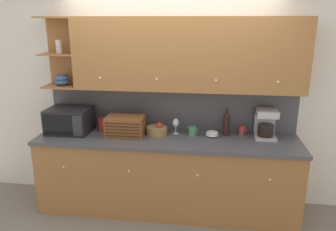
{
  "coord_description": "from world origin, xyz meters",
  "views": [
    {
      "loc": [
        0.48,
        -3.84,
        2.23
      ],
      "look_at": [
        0.0,
        -0.23,
        1.16
      ],
      "focal_mm": 35.0,
      "sensor_mm": 36.0,
      "label": 1
    }
  ],
  "objects_px": {
    "storage_canister": "(103,124)",
    "fruit_basket": "(157,130)",
    "mug": "(242,130)",
    "wine_bottle": "(226,123)",
    "microwave": "(69,120)",
    "coffee_maker": "(266,123)",
    "bread_box": "(125,126)",
    "bowl_stack_on_counter": "(212,134)",
    "wine_glass": "(176,123)",
    "mug_blue_second": "(193,131)"
  },
  "relations": [
    {
      "from": "storage_canister",
      "to": "wine_glass",
      "type": "distance_m",
      "value": 0.89
    },
    {
      "from": "bowl_stack_on_counter",
      "to": "coffee_maker",
      "type": "distance_m",
      "value": 0.62
    },
    {
      "from": "wine_glass",
      "to": "wine_bottle",
      "type": "bearing_deg",
      "value": 1.88
    },
    {
      "from": "wine_bottle",
      "to": "microwave",
      "type": "bearing_deg",
      "value": -175.97
    },
    {
      "from": "mug_blue_second",
      "to": "storage_canister",
      "type": "bearing_deg",
      "value": 178.26
    },
    {
      "from": "storage_canister",
      "to": "mug_blue_second",
      "type": "relative_size",
      "value": 1.55
    },
    {
      "from": "wine_glass",
      "to": "bowl_stack_on_counter",
      "type": "xyz_separation_m",
      "value": [
        0.43,
        -0.05,
        -0.09
      ]
    },
    {
      "from": "bread_box",
      "to": "microwave",
      "type": "bearing_deg",
      "value": 176.2
    },
    {
      "from": "microwave",
      "to": "bread_box",
      "type": "bearing_deg",
      "value": -3.8
    },
    {
      "from": "microwave",
      "to": "wine_glass",
      "type": "height_order",
      "value": "microwave"
    },
    {
      "from": "fruit_basket",
      "to": "bowl_stack_on_counter",
      "type": "xyz_separation_m",
      "value": [
        0.65,
        0.02,
        -0.02
      ]
    },
    {
      "from": "storage_canister",
      "to": "fruit_basket",
      "type": "distance_m",
      "value": 0.68
    },
    {
      "from": "microwave",
      "to": "bread_box",
      "type": "distance_m",
      "value": 0.7
    },
    {
      "from": "fruit_basket",
      "to": "coffee_maker",
      "type": "distance_m",
      "value": 1.26
    },
    {
      "from": "bread_box",
      "to": "wine_bottle",
      "type": "bearing_deg",
      "value": 8.68
    },
    {
      "from": "storage_canister",
      "to": "wine_glass",
      "type": "height_order",
      "value": "wine_glass"
    },
    {
      "from": "storage_canister",
      "to": "bowl_stack_on_counter",
      "type": "relative_size",
      "value": 1.11
    },
    {
      "from": "bread_box",
      "to": "fruit_basket",
      "type": "distance_m",
      "value": 0.38
    },
    {
      "from": "mug_blue_second",
      "to": "bowl_stack_on_counter",
      "type": "bearing_deg",
      "value": -4.35
    },
    {
      "from": "microwave",
      "to": "mug_blue_second",
      "type": "bearing_deg",
      "value": 3.01
    },
    {
      "from": "mug_blue_second",
      "to": "coffee_maker",
      "type": "distance_m",
      "value": 0.84
    },
    {
      "from": "bread_box",
      "to": "mug",
      "type": "xyz_separation_m",
      "value": [
        1.36,
        0.23,
        -0.07
      ]
    },
    {
      "from": "mug_blue_second",
      "to": "mug",
      "type": "relative_size",
      "value": 1.05
    },
    {
      "from": "mug",
      "to": "storage_canister",
      "type": "bearing_deg",
      "value": -177.56
    },
    {
      "from": "storage_canister",
      "to": "mug",
      "type": "relative_size",
      "value": 1.62
    },
    {
      "from": "fruit_basket",
      "to": "mug",
      "type": "distance_m",
      "value": 1.01
    },
    {
      "from": "mug",
      "to": "bread_box",
      "type": "bearing_deg",
      "value": -170.44
    },
    {
      "from": "storage_canister",
      "to": "coffee_maker",
      "type": "distance_m",
      "value": 1.93
    },
    {
      "from": "coffee_maker",
      "to": "microwave",
      "type": "bearing_deg",
      "value": -176.98
    },
    {
      "from": "fruit_basket",
      "to": "bowl_stack_on_counter",
      "type": "distance_m",
      "value": 0.65
    },
    {
      "from": "bread_box",
      "to": "mug",
      "type": "bearing_deg",
      "value": 9.56
    },
    {
      "from": "coffee_maker",
      "to": "bowl_stack_on_counter",
      "type": "bearing_deg",
      "value": -174.18
    },
    {
      "from": "microwave",
      "to": "storage_canister",
      "type": "distance_m",
      "value": 0.4
    },
    {
      "from": "fruit_basket",
      "to": "bowl_stack_on_counter",
      "type": "bearing_deg",
      "value": 1.47
    },
    {
      "from": "wine_bottle",
      "to": "bowl_stack_on_counter",
      "type": "bearing_deg",
      "value": -156.17
    },
    {
      "from": "bowl_stack_on_counter",
      "to": "wine_glass",
      "type": "bearing_deg",
      "value": 173.16
    },
    {
      "from": "mug_blue_second",
      "to": "wine_bottle",
      "type": "bearing_deg",
      "value": 7.88
    },
    {
      "from": "microwave",
      "to": "wine_glass",
      "type": "relative_size",
      "value": 2.68
    },
    {
      "from": "bread_box",
      "to": "wine_glass",
      "type": "relative_size",
      "value": 2.34
    },
    {
      "from": "bread_box",
      "to": "mug",
      "type": "height_order",
      "value": "bread_box"
    },
    {
      "from": "bread_box",
      "to": "fruit_basket",
      "type": "height_order",
      "value": "bread_box"
    },
    {
      "from": "storage_canister",
      "to": "fruit_basket",
      "type": "xyz_separation_m",
      "value": [
        0.68,
        -0.07,
        -0.03
      ]
    },
    {
      "from": "fruit_basket",
      "to": "bread_box",
      "type": "bearing_deg",
      "value": -165.91
    },
    {
      "from": "wine_glass",
      "to": "mug",
      "type": "distance_m",
      "value": 0.79
    },
    {
      "from": "microwave",
      "to": "mug",
      "type": "bearing_deg",
      "value": 5.06
    },
    {
      "from": "bread_box",
      "to": "mug",
      "type": "relative_size",
      "value": 4.26
    },
    {
      "from": "wine_glass",
      "to": "wine_bottle",
      "type": "xyz_separation_m",
      "value": [
        0.59,
        0.02,
        0.02
      ]
    },
    {
      "from": "fruit_basket",
      "to": "wine_bottle",
      "type": "height_order",
      "value": "wine_bottle"
    },
    {
      "from": "bread_box",
      "to": "wine_bottle",
      "type": "xyz_separation_m",
      "value": [
        1.17,
        0.18,
        0.03
      ]
    },
    {
      "from": "wine_glass",
      "to": "mug",
      "type": "relative_size",
      "value": 1.82
    }
  ]
}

